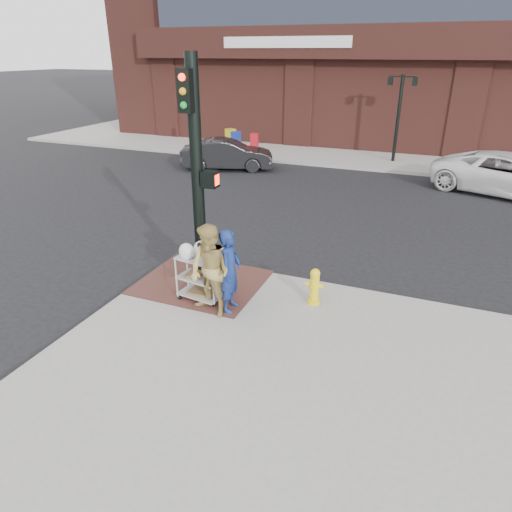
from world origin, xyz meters
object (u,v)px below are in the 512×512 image
at_px(traffic_signal_pole, 197,172).
at_px(fire_hydrant, 315,286).
at_px(lamp_post, 399,109).
at_px(pedestrian_tan, 211,271).
at_px(sedan_dark, 227,154).
at_px(woman_blue, 230,271).
at_px(minivan_white, 510,175).
at_px(utility_cart, 200,274).

bearing_deg(traffic_signal_pole, fire_hydrant, 4.03).
relative_size(lamp_post, pedestrian_tan, 2.07).
relative_size(sedan_dark, fire_hydrant, 5.20).
xyz_separation_m(lamp_post, sedan_dark, (-7.12, -4.13, -1.92)).
bearing_deg(lamp_post, woman_blue, -95.13).
bearing_deg(minivan_white, sedan_dark, 110.98).
height_order(pedestrian_tan, fire_hydrant, pedestrian_tan).
xyz_separation_m(sedan_dark, minivan_white, (11.88, 0.35, 0.08)).
bearing_deg(utility_cart, lamp_post, 81.96).
xyz_separation_m(traffic_signal_pole, utility_cart, (0.25, -0.57, -2.08)).
relative_size(sedan_dark, utility_cart, 3.20).
bearing_deg(traffic_signal_pole, utility_cart, -66.70).
bearing_deg(sedan_dark, woman_blue, -174.86).
height_order(minivan_white, utility_cart, minivan_white).
relative_size(minivan_white, utility_cart, 4.23).
distance_m(traffic_signal_pole, pedestrian_tan, 2.12).
distance_m(traffic_signal_pole, utility_cart, 2.17).
distance_m(pedestrian_tan, fire_hydrant, 2.27).
distance_m(lamp_post, sedan_dark, 8.45).
bearing_deg(lamp_post, minivan_white, -38.43).
distance_m(lamp_post, woman_blue, 16.09).
xyz_separation_m(traffic_signal_pole, minivan_white, (7.24, 11.45, -2.05)).
height_order(sedan_dark, fire_hydrant, sedan_dark).
distance_m(lamp_post, pedestrian_tan, 16.40).
distance_m(woman_blue, fire_hydrant, 1.86).
bearing_deg(lamp_post, pedestrian_tan, -96.07).
xyz_separation_m(lamp_post, minivan_white, (4.76, -3.78, -1.84)).
relative_size(woman_blue, pedestrian_tan, 0.93).
height_order(sedan_dark, utility_cart, utility_cart).
height_order(traffic_signal_pole, pedestrian_tan, traffic_signal_pole).
xyz_separation_m(traffic_signal_pole, pedestrian_tan, (0.75, -1.01, -1.71)).
bearing_deg(woman_blue, fire_hydrant, -66.01).
relative_size(woman_blue, fire_hydrant, 2.19).
height_order(woman_blue, pedestrian_tan, pedestrian_tan).
distance_m(utility_cart, fire_hydrant, 2.48).
distance_m(lamp_post, fire_hydrant, 15.18).
bearing_deg(lamp_post, sedan_dark, -149.90).
bearing_deg(fire_hydrant, pedestrian_tan, -147.27).
height_order(lamp_post, utility_cart, lamp_post).
bearing_deg(fire_hydrant, lamp_post, 90.47).
height_order(pedestrian_tan, sedan_dark, pedestrian_tan).
xyz_separation_m(pedestrian_tan, utility_cart, (-0.50, 0.44, -0.36)).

